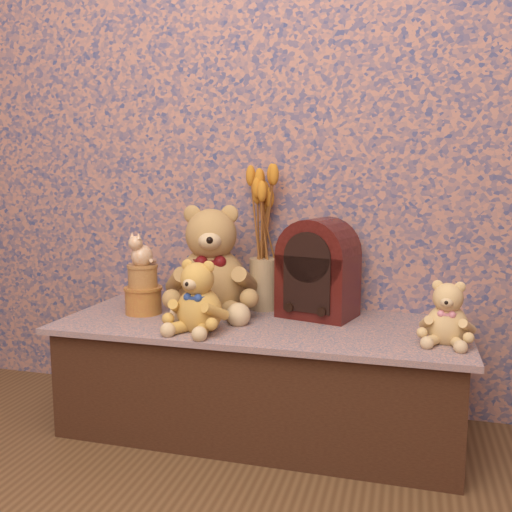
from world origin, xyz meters
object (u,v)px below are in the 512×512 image
(biscuit_tin_lower, at_px, (143,301))
(cat_figurine, at_px, (142,249))
(teddy_medium, at_px, (199,293))
(teddy_small, at_px, (448,310))
(ceramic_vase, at_px, (265,284))
(cathedral_radio, at_px, (318,268))
(teddy_large, at_px, (212,256))

(biscuit_tin_lower, relative_size, cat_figurine, 1.07)
(teddy_medium, bearing_deg, cat_figurine, 159.24)
(teddy_small, xyz_separation_m, ceramic_vase, (-0.65, 0.28, -0.01))
(teddy_medium, xyz_separation_m, cathedral_radio, (0.35, 0.29, 0.05))
(teddy_large, xyz_separation_m, cat_figurine, (-0.24, -0.08, 0.03))
(teddy_large, bearing_deg, ceramic_vase, 15.71)
(cat_figurine, bearing_deg, teddy_medium, -9.95)
(teddy_small, height_order, biscuit_tin_lower, teddy_small)
(biscuit_tin_lower, bearing_deg, teddy_medium, -29.10)
(teddy_medium, bearing_deg, cathedral_radio, 48.36)
(teddy_medium, distance_m, biscuit_tin_lower, 0.33)
(ceramic_vase, xyz_separation_m, cat_figurine, (-0.41, -0.19, 0.15))
(cat_figurine, bearing_deg, cathedral_radio, 30.96)
(teddy_small, bearing_deg, cat_figurine, -176.14)
(cathedral_radio, bearing_deg, cat_figurine, -153.17)
(teddy_medium, distance_m, cat_figurine, 0.35)
(teddy_medium, relative_size, biscuit_tin_lower, 1.90)
(teddy_small, bearing_deg, biscuit_tin_lower, -176.14)
(teddy_small, xyz_separation_m, biscuit_tin_lower, (-1.06, 0.09, -0.06))
(teddy_medium, xyz_separation_m, ceramic_vase, (0.13, 0.35, -0.03))
(ceramic_vase, bearing_deg, teddy_large, -146.74)
(teddy_large, distance_m, ceramic_vase, 0.24)
(teddy_medium, bearing_deg, teddy_large, 108.64)
(cathedral_radio, height_order, ceramic_vase, cathedral_radio)
(cat_figurine, bearing_deg, ceramic_vase, 44.15)
(teddy_large, relative_size, teddy_small, 2.08)
(cat_figurine, bearing_deg, teddy_small, 14.54)
(teddy_large, distance_m, teddy_medium, 0.26)
(teddy_large, xyz_separation_m, teddy_medium, (0.04, -0.24, -0.09))
(teddy_small, relative_size, biscuit_tin_lower, 1.55)
(teddy_medium, distance_m, ceramic_vase, 0.38)
(teddy_large, height_order, cat_figurine, teddy_large)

